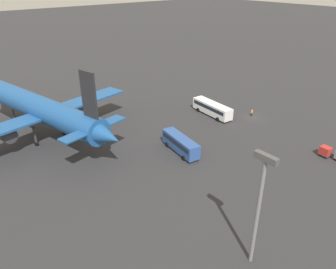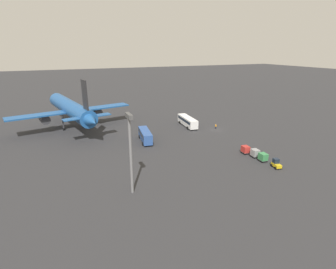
% 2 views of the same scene
% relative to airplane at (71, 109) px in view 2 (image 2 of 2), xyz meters
% --- Properties ---
extents(ground_plane, '(600.00, 600.00, 0.00)m').
position_rel_airplane_xyz_m(ground_plane, '(-21.65, -43.74, -6.71)').
color(ground_plane, '#2D2D30').
extents(airplane, '(46.61, 39.82, 17.82)m').
position_rel_airplane_xyz_m(airplane, '(0.00, 0.00, 0.00)').
color(airplane, '#1E5193').
rests_on(airplane, ground).
extents(shuttle_bus_near, '(12.17, 3.95, 3.21)m').
position_rel_airplane_xyz_m(shuttle_bus_near, '(-14.14, -37.06, -4.78)').
color(shuttle_bus_near, white).
rests_on(shuttle_bus_near, ground).
extents(shuttle_bus_far, '(10.47, 4.10, 3.29)m').
position_rel_airplane_xyz_m(shuttle_bus_far, '(-23.17, -18.36, -4.74)').
color(shuttle_bus_far, '#2D5199').
rests_on(shuttle_bus_far, ground).
extents(baggage_tug, '(2.63, 2.08, 2.10)m').
position_rel_airplane_xyz_m(baggage_tug, '(-52.18, -40.01, -5.76)').
color(baggage_tug, gold).
rests_on(baggage_tug, ground).
extents(worker_person, '(0.38, 0.38, 1.74)m').
position_rel_airplane_xyz_m(worker_person, '(-20.99, -44.31, -5.83)').
color(worker_person, '#1E1E2D').
rests_on(worker_person, ground).
extents(cargo_cart_green, '(2.13, 1.85, 2.06)m').
position_rel_airplane_xyz_m(cargo_cart_green, '(-48.32, -39.65, -5.51)').
color(cargo_cart_green, '#38383D').
rests_on(cargo_cart_green, ground).
extents(cargo_cart_grey, '(2.13, 1.85, 2.06)m').
position_rel_airplane_xyz_m(cargo_cart_grey, '(-45.49, -39.66, -5.51)').
color(cargo_cart_grey, '#38383D').
rests_on(cargo_cart_grey, ground).
extents(cargo_cart_red, '(2.13, 1.85, 2.06)m').
position_rel_airplane_xyz_m(cargo_cart_red, '(-42.66, -39.00, -5.51)').
color(cargo_cart_red, '#38383D').
rests_on(cargo_cart_red, ground).
extents(light_pole, '(2.80, 0.70, 15.38)m').
position_rel_airplane_xyz_m(light_pole, '(-49.56, -6.71, 2.90)').
color(light_pole, slate).
rests_on(light_pole, ground).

